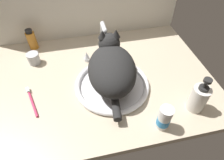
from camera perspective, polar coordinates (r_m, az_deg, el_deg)
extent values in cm
cube|color=#B7A88E|center=(90.33, -3.61, 0.10)|extent=(105.40, 73.40, 3.00)
cube|color=silver|center=(109.82, -7.80, 21.79)|extent=(105.40, 2.40, 42.82)
torus|color=white|center=(84.50, 0.00, -1.30)|extent=(33.51, 33.51, 2.40)
cylinder|color=white|center=(85.17, 0.00, -1.71)|extent=(29.91, 29.91, 0.60)
cylinder|color=silver|center=(98.98, -2.55, 7.27)|extent=(4.00, 4.00, 2.40)
cylinder|color=silver|center=(92.94, -2.75, 12.04)|extent=(2.00, 2.00, 17.64)
sphere|color=silver|center=(88.23, -2.96, 16.76)|extent=(2.20, 2.20, 2.20)
cylinder|color=silver|center=(85.63, -2.58, 15.77)|extent=(2.00, 6.11, 2.00)
sphere|color=silver|center=(83.07, -2.18, 14.71)|extent=(2.10, 2.10, 2.10)
cylinder|color=silver|center=(98.54, -7.61, 6.34)|extent=(3.20, 3.20, 1.60)
cone|color=silver|center=(96.89, -7.76, 7.51)|extent=(2.88, 2.88, 3.63)
cylinder|color=silver|center=(100.69, 2.44, 7.78)|extent=(3.20, 3.20, 1.60)
cone|color=silver|center=(99.07, 2.49, 8.96)|extent=(2.88, 2.88, 3.63)
ellipsoid|color=black|center=(78.06, 0.00, 3.11)|extent=(23.14, 30.75, 15.55)
sphere|color=black|center=(83.75, -0.84, 10.94)|extent=(9.65, 9.65, 9.65)
cone|color=black|center=(80.67, -2.99, 13.78)|extent=(3.67, 3.67, 3.62)
cone|color=black|center=(81.10, 1.21, 14.03)|extent=(3.67, 3.67, 3.62)
ellipsoid|color=silver|center=(87.25, -1.07, 11.80)|extent=(4.35, 3.32, 3.09)
ellipsoid|color=silver|center=(86.07, -0.71, 7.32)|extent=(11.87, 9.21, 8.55)
cylinder|color=black|center=(72.96, 1.27, -8.64)|extent=(4.31, 10.49, 3.20)
cylinder|color=white|center=(72.45, 15.44, -11.59)|extent=(4.73, 4.73, 8.46)
cylinder|color=#338CD1|center=(73.01, 15.33, -11.87)|extent=(4.87, 4.87, 3.38)
cylinder|color=white|center=(68.05, 16.33, -9.17)|extent=(4.97, 4.97, 2.37)
cylinder|color=#B2B5BA|center=(103.15, -22.67, 5.88)|extent=(5.86, 5.86, 4.67)
cylinder|color=silver|center=(101.48, -23.12, 7.08)|extent=(5.97, 5.97, 1.00)
cylinder|color=silver|center=(80.93, 24.74, -5.18)|extent=(6.71, 6.71, 11.44)
cylinder|color=black|center=(76.50, 26.19, -2.22)|extent=(3.69, 3.69, 1.20)
cylinder|color=black|center=(75.15, 26.68, -1.22)|extent=(1.34, 1.34, 2.81)
cylinder|color=black|center=(73.84, 27.19, -0.17)|extent=(3.02, 3.02, 1.20)
cylinder|color=#C67A23|center=(112.57, -23.18, 11.02)|extent=(4.70, 4.70, 9.64)
cylinder|color=black|center=(109.67, -24.06, 13.41)|extent=(3.53, 3.53, 1.80)
cylinder|color=#D83359|center=(85.08, -22.95, -6.77)|extent=(5.16, 13.71, 1.00)
cube|color=white|center=(90.39, -24.25, -2.76)|extent=(1.92, 2.84, 1.20)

